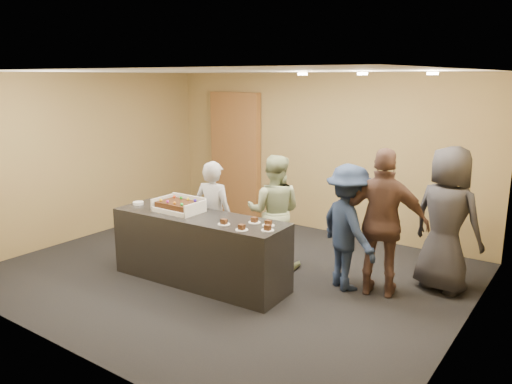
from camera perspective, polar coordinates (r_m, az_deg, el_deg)
room at (r=6.58m, az=-3.14°, el=1.77°), size 6.04×6.00×2.70m
serving_counter at (r=6.57m, az=-6.44°, el=-6.48°), size 2.43×0.82×0.90m
storage_cabinet at (r=9.54m, az=-2.36°, el=4.25°), size 1.07×0.15×2.35m
cake_box at (r=6.67m, az=-8.69°, el=-1.81°), size 0.61×0.42×0.18m
sheet_cake at (r=6.64m, az=-8.84°, el=-1.40°), size 0.52×0.36×0.11m
plate_stack at (r=7.13m, az=-13.32°, el=-1.24°), size 0.15×0.15×0.04m
slice_a at (r=6.02m, az=-3.69°, el=-3.51°), size 0.15×0.15×0.07m
slice_b at (r=6.08m, az=-0.18°, el=-3.30°), size 0.15×0.15×0.07m
slice_c at (r=5.79m, az=-1.65°, el=-4.15°), size 0.15×0.15×0.07m
slice_d at (r=5.96m, az=1.42°, el=-3.65°), size 0.15×0.15×0.07m
slice_e at (r=5.77m, az=1.33°, el=-4.21°), size 0.15×0.15×0.07m
person_server_grey at (r=6.88m, az=-4.85°, el=-2.76°), size 0.61×0.45×1.54m
person_sage_man at (r=6.95m, az=2.08°, el=-2.27°), size 0.95×0.86×1.60m
person_navy_man at (r=6.34m, az=10.50°, el=-4.01°), size 1.19×1.06×1.60m
person_brown_extra at (r=6.20m, az=14.34°, el=-3.50°), size 1.14×0.68×1.82m
person_dark_suit at (r=6.59m, az=20.98°, el=-2.97°), size 1.02×0.80×1.83m
ceiling_spotlights at (r=6.06m, az=12.08°, el=13.10°), size 1.72×0.12×0.03m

